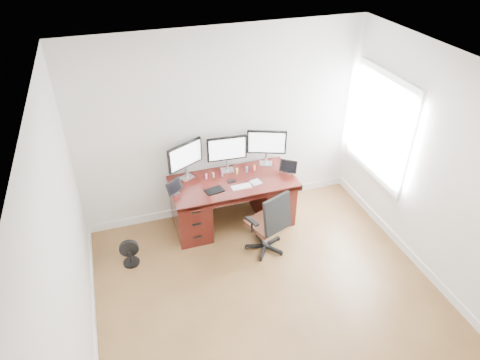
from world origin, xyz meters
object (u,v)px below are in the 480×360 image
object	(u,v)px
keyboard	(241,187)
desk	(233,200)
office_chair	(268,232)
floor_fan	(130,253)
monitor_center	(227,150)

from	to	relation	value
keyboard	desk	bearing A→B (deg)	103.20
office_chair	keyboard	size ratio (longest dim) A/B	3.54
office_chair	floor_fan	bearing A→B (deg)	148.70
desk	office_chair	distance (m)	0.75
office_chair	keyboard	world-z (taller)	office_chair
office_chair	monitor_center	distance (m)	1.24
floor_fan	keyboard	xyz separation A→B (m)	(1.55, 0.17, 0.58)
office_chair	desk	bearing A→B (deg)	89.36
desk	floor_fan	bearing A→B (deg)	-165.60
floor_fan	keyboard	distance (m)	1.67
floor_fan	keyboard	bearing A→B (deg)	9.84
desk	keyboard	world-z (taller)	keyboard
desk	keyboard	bearing A→B (deg)	-75.72
office_chair	floor_fan	size ratio (longest dim) A/B	2.60
floor_fan	keyboard	size ratio (longest dim) A/B	1.36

